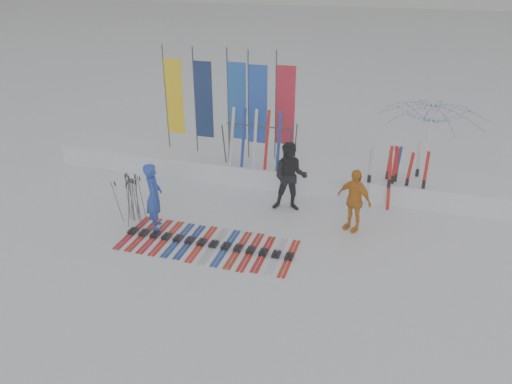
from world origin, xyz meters
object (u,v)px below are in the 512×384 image
(person_black, at_px, (290,177))
(ski_rack, at_px, (260,140))
(person_yellow, at_px, (354,200))
(person_blue, at_px, (154,196))
(tent_canopy, at_px, (427,148))
(ski_row, at_px, (207,244))

(person_black, relative_size, ski_rack, 0.92)
(person_black, relative_size, person_yellow, 1.17)
(person_black, bearing_deg, person_blue, -156.13)
(tent_canopy, distance_m, ski_row, 6.67)
(person_blue, bearing_deg, person_black, -83.52)
(ski_row, xyz_separation_m, ski_rack, (0.19, 3.70, 1.35))
(person_yellow, distance_m, ski_rack, 3.59)
(person_black, bearing_deg, person_yellow, -27.26)
(person_yellow, height_order, ski_row, person_yellow)
(person_yellow, distance_m, ski_row, 3.69)
(person_blue, xyz_separation_m, ski_row, (1.54, -0.43, -0.82))
(person_blue, xyz_separation_m, person_black, (2.96, 1.91, 0.08))
(tent_canopy, bearing_deg, person_blue, -147.42)
(person_yellow, relative_size, tent_canopy, 0.53)
(tent_canopy, bearing_deg, ski_row, -136.94)
(person_blue, relative_size, person_yellow, 1.07)
(person_black, xyz_separation_m, tent_canopy, (3.36, 2.13, 0.42))
(person_black, relative_size, tent_canopy, 0.62)
(person_yellow, bearing_deg, ski_row, -123.85)
(person_blue, relative_size, person_black, 0.91)
(person_blue, bearing_deg, person_yellow, -100.45)
(person_black, distance_m, ski_row, 2.88)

